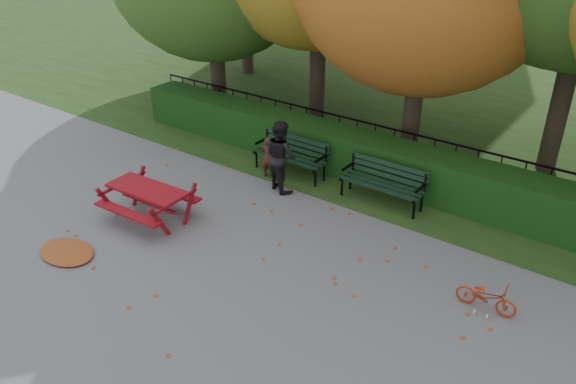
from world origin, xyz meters
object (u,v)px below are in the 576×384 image
Objects in this scene: child at (268,157)px; bicycle at (486,297)px; picnic_table at (148,195)px; adult at (281,156)px; bench_right at (384,180)px; bench_left at (292,152)px.

bicycle is at bearing 147.90° from child.
bicycle is at bearing 7.93° from picnic_table.
bicycle is (5.69, -1.70, -0.24)m from child.
bicycle is (6.45, 1.25, -0.30)m from picnic_table.
picnic_table is 1.08× the size of adult.
child reaches higher than bench_right.
child reaches higher than bicycle.
bench_right is (2.40, 0.00, 0.00)m from bench_left.
bench_right is 2.29m from adult.
picnic_table is at bearing -135.24° from bench_right.
adult is (0.59, -0.30, 0.31)m from child.
adult is (0.27, -0.80, 0.28)m from bench_left.
bench_left is at bearing 69.71° from picnic_table.
child is 1.04× the size of bicycle.
picnic_table is (-3.47, -3.44, 0.04)m from bench_right.
bench_right is at bearing 0.00° from bench_left.
adult is 5.32m from bicycle.
bench_left is 0.59m from child.
adult is at bearing 60.02° from picnic_table.
bicycle is at bearing -36.38° from bench_right.
picnic_table is at bearing 60.03° from child.
adult reaches higher than bicycle.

